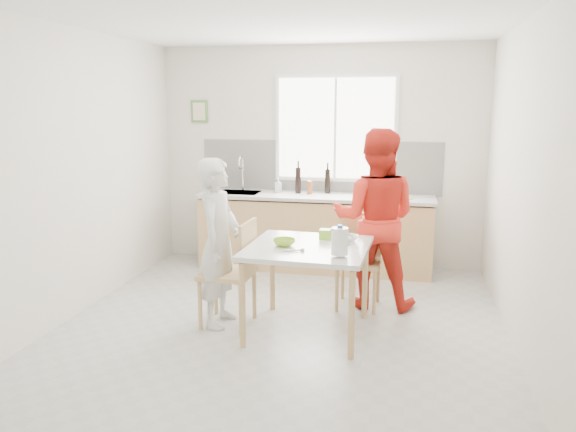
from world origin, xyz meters
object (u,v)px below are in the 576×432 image
Objects in this scene: person_red at (375,219)px; bowl_green at (284,242)px; chair_far at (359,255)px; wine_bottle_a at (298,180)px; chair_left at (235,268)px; person_white at (219,243)px; bowl_white at (347,238)px; milk_jug at (340,241)px; wine_bottle_b at (328,181)px; dining_table at (308,255)px.

bowl_green is (-0.73, -0.86, -0.06)m from person_red.
wine_bottle_a is at bearing 127.57° from chair_far.
chair_left is 0.64× the size of person_white.
person_white reaches higher than bowl_white.
bowl_green is 0.80× the size of milk_jug.
milk_jug reaches higher than chair_left.
bowl_green is at bearing -122.30° from chair_far.
person_red is 1.13m from milk_jug.
person_red is at bearing -57.38° from person_white.
wine_bottle_a is 0.36m from wine_bottle_b.
bowl_green is 0.58m from bowl_white.
person_red reaches higher than chair_far.
person_red is at bearing 8.61° from chair_far.
chair_left is 0.55× the size of person_red.
person_white is (-1.21, -0.77, 0.26)m from chair_far.
chair_left reaches higher than bowl_white.
chair_far reaches higher than bowl_white.
bowl_green is at bearing 52.22° from person_red.
bowl_white is 0.87× the size of milk_jug.
person_red reaches higher than dining_table.
person_red is at bearing 57.26° from dining_table.
dining_table is 0.41m from bowl_white.
dining_table is at bearing -86.59° from wine_bottle_b.
person_white is at bearing 32.62° from person_red.
bowl_green is at bearing -92.05° from wine_bottle_b.
person_white is 4.79× the size of wine_bottle_a.
person_white reaches higher than dining_table.
dining_table is 0.70m from chair_left.
chair_left is at bearing 171.52° from bowl_green.
chair_left reaches higher than dining_table.
bowl_green is (0.47, -0.07, 0.28)m from chair_left.
milk_jug is (-0.07, -1.10, 0.41)m from chair_far.
bowl_white is at bearing 28.48° from bowl_green.
wine_bottle_a is at bearing 176.82° from chair_left.
chair_left is 0.27m from person_white.
dining_table is 5.56× the size of bowl_green.
chair_left is 2.08m from wine_bottle_a.
milk_jug is at bearing -71.27° from wine_bottle_a.
person_red is 8.46× the size of bowl_white.
wine_bottle_a reaches higher than chair_far.
bowl_white is at bearing 92.56° from milk_jug.
milk_jug reaches higher than chair_far.
person_red reaches higher than chair_left.
milk_jug is (-0.22, -1.11, 0.04)m from person_red.
person_white is 6.34× the size of milk_jug.
bowl_green is at bearing -151.52° from bowl_white.
chair_left is 3.25× the size of wine_bottle_b.
chair_left is 1.11m from milk_jug.
chair_far is (1.06, 0.77, -0.03)m from chair_left.
dining_table is 0.23m from bowl_green.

